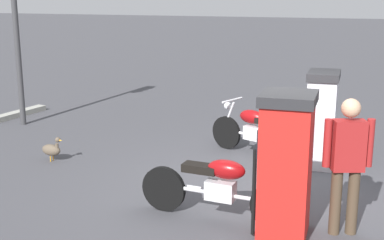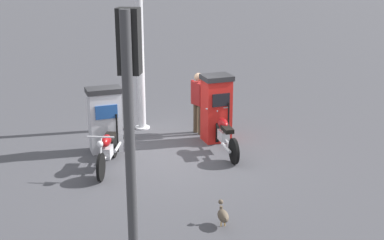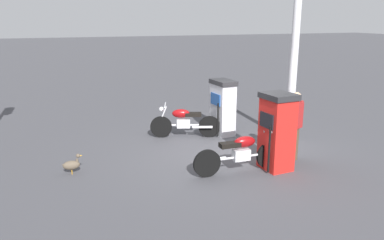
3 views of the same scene
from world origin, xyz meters
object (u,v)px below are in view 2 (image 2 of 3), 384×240
object	(u,v)px
fuel_pump_far	(216,108)
roadside_traffic_light	(131,123)
motorcycle_far_pump	(224,134)
canopy_support_pole	(140,49)
attendant_person	(198,99)
wandering_duck	(223,215)
motorcycle_near_pump	(107,149)
fuel_pump_near	(105,119)

from	to	relation	value
fuel_pump_far	roadside_traffic_light	distance (m)	7.26
motorcycle_far_pump	canopy_support_pole	bearing A→B (deg)	-146.01
attendant_person	wandering_duck	size ratio (longest dim) A/B	3.71
motorcycle_far_pump	roadside_traffic_light	size ratio (longest dim) A/B	0.52
motorcycle_near_pump	fuel_pump_far	bearing A→B (deg)	111.38
fuel_pump_far	motorcycle_far_pump	xyz separation A→B (m)	(0.82, -0.08, -0.41)
fuel_pump_far	motorcycle_far_pump	size ratio (longest dim) A/B	0.82
wandering_duck	motorcycle_far_pump	bearing A→B (deg)	161.00
motorcycle_near_pump	canopy_support_pole	size ratio (longest dim) A/B	0.42
wandering_duck	fuel_pump_far	bearing A→B (deg)	163.48
fuel_pump_near	motorcycle_far_pump	size ratio (longest dim) A/B	0.76
roadside_traffic_light	attendant_person	bearing A→B (deg)	157.89
wandering_duck	canopy_support_pole	distance (m)	5.99
attendant_person	wandering_duck	bearing A→B (deg)	-11.27
motorcycle_far_pump	roadside_traffic_light	bearing A→B (deg)	-28.85
fuel_pump_near	motorcycle_near_pump	xyz separation A→B (m)	(1.12, -0.10, -0.33)
fuel_pump_far	wandering_duck	world-z (taller)	fuel_pump_far
motorcycle_far_pump	roadside_traffic_light	distance (m)	6.65
motorcycle_near_pump	canopy_support_pole	bearing A→B (deg)	154.38
fuel_pump_near	roadside_traffic_light	xyz separation A→B (m)	(6.30, -0.35, 1.90)
motorcycle_near_pump	motorcycle_far_pump	size ratio (longest dim) A/B	0.90
fuel_pump_near	fuel_pump_far	world-z (taller)	fuel_pump_far
attendant_person	canopy_support_pole	bearing A→B (deg)	-121.31
motorcycle_near_pump	roadside_traffic_light	size ratio (longest dim) A/B	0.47
wandering_duck	fuel_pump_near	bearing A→B (deg)	-160.26
wandering_duck	attendant_person	bearing A→B (deg)	168.73
roadside_traffic_light	wandering_duck	bearing A→B (deg)	138.55
fuel_pump_near	canopy_support_pole	xyz separation A→B (m)	(-1.46, 1.14, 1.35)
motorcycle_far_pump	roadside_traffic_light	xyz separation A→B (m)	(5.48, -3.02, 2.25)
motorcycle_near_pump	roadside_traffic_light	distance (m)	5.65
motorcycle_near_pump	attendant_person	world-z (taller)	attendant_person
fuel_pump_near	fuel_pump_far	size ratio (longest dim) A/B	0.92
attendant_person	roadside_traffic_light	xyz separation A→B (m)	(6.95, -2.82, 1.77)
fuel_pump_near	fuel_pump_far	distance (m)	2.75
fuel_pump_near	motorcycle_near_pump	distance (m)	1.17
fuel_pump_near	fuel_pump_far	xyz separation A→B (m)	(-0.00, 2.75, 0.07)
motorcycle_near_pump	motorcycle_far_pump	xyz separation A→B (m)	(-0.30, 2.77, -0.01)
fuel_pump_far	motorcycle_near_pump	world-z (taller)	fuel_pump_far
fuel_pump_far	motorcycle_near_pump	xyz separation A→B (m)	(1.12, -2.85, -0.39)
wandering_duck	canopy_support_pole	world-z (taller)	canopy_support_pole
wandering_duck	roadside_traffic_light	xyz separation A→B (m)	(2.10, -1.86, 2.48)
fuel_pump_far	attendant_person	distance (m)	0.71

